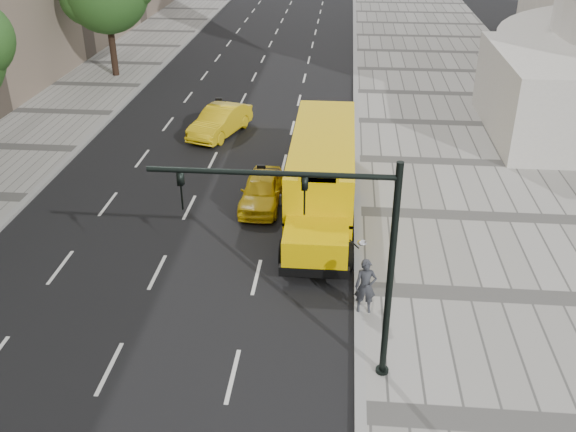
# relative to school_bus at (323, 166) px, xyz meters

# --- Properties ---
(ground) EXTENTS (140.00, 140.00, 0.00)m
(ground) POSITION_rel_school_bus_xyz_m (-4.50, -0.73, -1.76)
(ground) COLOR black
(ground) RESTS_ON ground
(sidewalk_museum) EXTENTS (12.00, 140.00, 0.15)m
(sidewalk_museum) POSITION_rel_school_bus_xyz_m (7.50, -0.73, -1.69)
(sidewalk_museum) COLOR gray
(sidewalk_museum) RESTS_ON ground
(curb_museum) EXTENTS (0.30, 140.00, 0.15)m
(curb_museum) POSITION_rel_school_bus_xyz_m (1.50, -0.73, -1.69)
(curb_museum) COLOR gray
(curb_museum) RESTS_ON ground
(curb_far) EXTENTS (0.30, 140.00, 0.15)m
(curb_far) POSITION_rel_school_bus_xyz_m (-12.50, -0.73, -1.69)
(curb_far) COLOR gray
(curb_far) RESTS_ON ground
(school_bus) EXTENTS (2.96, 11.56, 3.19)m
(school_bus) POSITION_rel_school_bus_xyz_m (0.00, 0.00, 0.00)
(school_bus) COLOR #E4B600
(school_bus) RESTS_ON ground
(taxi_near) EXTENTS (1.69, 4.02, 1.36)m
(taxi_near) POSITION_rel_school_bus_xyz_m (-2.50, -0.24, -1.09)
(taxi_near) COLOR yellow
(taxi_near) RESTS_ON ground
(taxi_far) EXTENTS (2.99, 4.90, 1.53)m
(taxi_far) POSITION_rel_school_bus_xyz_m (-5.76, 7.87, -1.00)
(taxi_far) COLOR yellow
(taxi_far) RESTS_ON ground
(pedestrian) EXTENTS (0.67, 0.45, 1.83)m
(pedestrian) POSITION_rel_school_bus_xyz_m (1.65, -7.56, -0.70)
(pedestrian) COLOR #2C2E33
(pedestrian) RESTS_ON sidewalk_museum
(traffic_signal) EXTENTS (6.18, 0.36, 6.40)m
(traffic_signal) POSITION_rel_school_bus_xyz_m (0.69, -10.35, 2.33)
(traffic_signal) COLOR black
(traffic_signal) RESTS_ON ground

